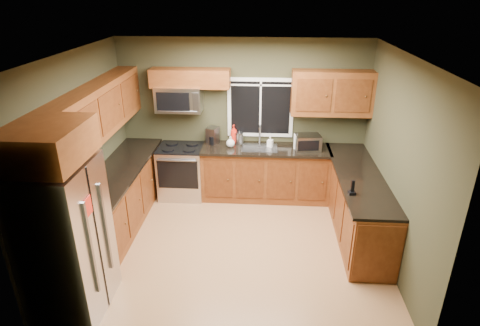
# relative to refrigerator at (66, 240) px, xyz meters

# --- Properties ---
(floor) EXTENTS (4.20, 4.20, 0.00)m
(floor) POSITION_rel_refrigerator_xyz_m (1.74, 1.30, -0.90)
(floor) COLOR #9E6D45
(floor) RESTS_ON ground
(ceiling) EXTENTS (4.20, 4.20, 0.00)m
(ceiling) POSITION_rel_refrigerator_xyz_m (1.74, 1.30, 1.80)
(ceiling) COLOR white
(ceiling) RESTS_ON back_wall
(back_wall) EXTENTS (4.20, 0.00, 4.20)m
(back_wall) POSITION_rel_refrigerator_xyz_m (1.74, 3.10, 0.45)
(back_wall) COLOR #343420
(back_wall) RESTS_ON ground
(front_wall) EXTENTS (4.20, 0.00, 4.20)m
(front_wall) POSITION_rel_refrigerator_xyz_m (1.74, -0.50, 0.45)
(front_wall) COLOR #343420
(front_wall) RESTS_ON ground
(left_wall) EXTENTS (0.00, 3.60, 3.60)m
(left_wall) POSITION_rel_refrigerator_xyz_m (-0.36, 1.30, 0.45)
(left_wall) COLOR #343420
(left_wall) RESTS_ON ground
(right_wall) EXTENTS (0.00, 3.60, 3.60)m
(right_wall) POSITION_rel_refrigerator_xyz_m (3.84, 1.30, 0.45)
(right_wall) COLOR #343420
(right_wall) RESTS_ON ground
(window) EXTENTS (1.12, 0.03, 1.02)m
(window) POSITION_rel_refrigerator_xyz_m (2.04, 3.08, 0.65)
(window) COLOR white
(window) RESTS_ON back_wall
(base_cabinets_left) EXTENTS (0.60, 2.65, 0.90)m
(base_cabinets_left) POSITION_rel_refrigerator_xyz_m (-0.06, 1.78, -0.45)
(base_cabinets_left) COLOR brown
(base_cabinets_left) RESTS_ON ground
(countertop_left) EXTENTS (0.65, 2.65, 0.04)m
(countertop_left) POSITION_rel_refrigerator_xyz_m (-0.04, 1.78, 0.02)
(countertop_left) COLOR black
(countertop_left) RESTS_ON base_cabinets_left
(base_cabinets_back) EXTENTS (2.17, 0.60, 0.90)m
(base_cabinets_back) POSITION_rel_refrigerator_xyz_m (2.15, 2.80, -0.45)
(base_cabinets_back) COLOR brown
(base_cabinets_back) RESTS_ON ground
(countertop_back) EXTENTS (2.17, 0.65, 0.04)m
(countertop_back) POSITION_rel_refrigerator_xyz_m (2.15, 2.78, 0.02)
(countertop_back) COLOR black
(countertop_back) RESTS_ON base_cabinets_back
(base_cabinets_peninsula) EXTENTS (0.60, 2.52, 0.90)m
(base_cabinets_peninsula) POSITION_rel_refrigerator_xyz_m (3.54, 1.84, -0.45)
(base_cabinets_peninsula) COLOR brown
(base_cabinets_peninsula) RESTS_ON ground
(countertop_peninsula) EXTENTS (0.65, 2.50, 0.04)m
(countertop_peninsula) POSITION_rel_refrigerator_xyz_m (3.51, 1.85, 0.02)
(countertop_peninsula) COLOR black
(countertop_peninsula) RESTS_ON base_cabinets_peninsula
(upper_cabinets_left) EXTENTS (0.33, 2.65, 0.72)m
(upper_cabinets_left) POSITION_rel_refrigerator_xyz_m (-0.20, 1.78, 0.96)
(upper_cabinets_left) COLOR brown
(upper_cabinets_left) RESTS_ON left_wall
(upper_cabinets_back_left) EXTENTS (1.30, 0.33, 0.30)m
(upper_cabinets_back_left) POSITION_rel_refrigerator_xyz_m (0.89, 2.94, 1.17)
(upper_cabinets_back_left) COLOR brown
(upper_cabinets_back_left) RESTS_ON back_wall
(upper_cabinets_back_right) EXTENTS (1.30, 0.33, 0.72)m
(upper_cabinets_back_right) POSITION_rel_refrigerator_xyz_m (3.19, 2.94, 0.96)
(upper_cabinets_back_right) COLOR brown
(upper_cabinets_back_right) RESTS_ON back_wall
(upper_cabinet_over_fridge) EXTENTS (0.72, 0.90, 0.38)m
(upper_cabinet_over_fridge) POSITION_rel_refrigerator_xyz_m (-0.00, 0.00, 1.13)
(upper_cabinet_over_fridge) COLOR brown
(upper_cabinet_over_fridge) RESTS_ON left_wall
(refrigerator) EXTENTS (0.74, 0.90, 1.80)m
(refrigerator) POSITION_rel_refrigerator_xyz_m (0.00, 0.00, 0.00)
(refrigerator) COLOR #B7B7BC
(refrigerator) RESTS_ON ground
(range) EXTENTS (0.76, 0.69, 0.94)m
(range) POSITION_rel_refrigerator_xyz_m (0.69, 2.77, -0.43)
(range) COLOR #B7B7BC
(range) RESTS_ON ground
(microwave) EXTENTS (0.76, 0.41, 0.42)m
(microwave) POSITION_rel_refrigerator_xyz_m (0.69, 2.91, 0.83)
(microwave) COLOR #B7B7BC
(microwave) RESTS_ON back_wall
(sink) EXTENTS (0.60, 0.42, 0.36)m
(sink) POSITION_rel_refrigerator_xyz_m (2.04, 2.79, 0.05)
(sink) COLOR slate
(sink) RESTS_ON countertop_back
(toaster_oven) EXTENTS (0.45, 0.37, 0.26)m
(toaster_oven) POSITION_rel_refrigerator_xyz_m (2.84, 2.76, 0.17)
(toaster_oven) COLOR #B7B7BC
(toaster_oven) RESTS_ON countertop_back
(coffee_maker) EXTENTS (0.23, 0.27, 0.29)m
(coffee_maker) POSITION_rel_refrigerator_xyz_m (1.23, 2.94, 0.17)
(coffee_maker) COLOR slate
(coffee_maker) RESTS_ON countertop_back
(kettle) EXTENTS (0.15, 0.15, 0.24)m
(kettle) POSITION_rel_refrigerator_xyz_m (1.69, 2.95, 0.15)
(kettle) COLOR #B7B7BC
(kettle) RESTS_ON countertop_back
(paper_towel_roll) EXTENTS (0.12, 0.12, 0.28)m
(paper_towel_roll) POSITION_rel_refrigerator_xyz_m (2.66, 2.79, 0.17)
(paper_towel_roll) COLOR white
(paper_towel_roll) RESTS_ON countertop_back
(soap_bottle_a) EXTENTS (0.14, 0.14, 0.32)m
(soap_bottle_a) POSITION_rel_refrigerator_xyz_m (1.59, 3.00, 0.20)
(soap_bottle_a) COLOR red
(soap_bottle_a) RESTS_ON countertop_back
(soap_bottle_b) EXTENTS (0.11, 0.11, 0.19)m
(soap_bottle_b) POSITION_rel_refrigerator_xyz_m (2.22, 2.83, 0.13)
(soap_bottle_b) COLOR white
(soap_bottle_b) RESTS_ON countertop_back
(soap_bottle_c) EXTENTS (0.16, 0.16, 0.18)m
(soap_bottle_c) POSITION_rel_refrigerator_xyz_m (1.55, 2.80, 0.13)
(soap_bottle_c) COLOR white
(soap_bottle_c) RESTS_ON countertop_back
(cordless_phone) EXTENTS (0.10, 0.10, 0.20)m
(cordless_phone) POSITION_rel_refrigerator_xyz_m (3.29, 1.22, 0.10)
(cordless_phone) COLOR black
(cordless_phone) RESTS_ON countertop_peninsula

